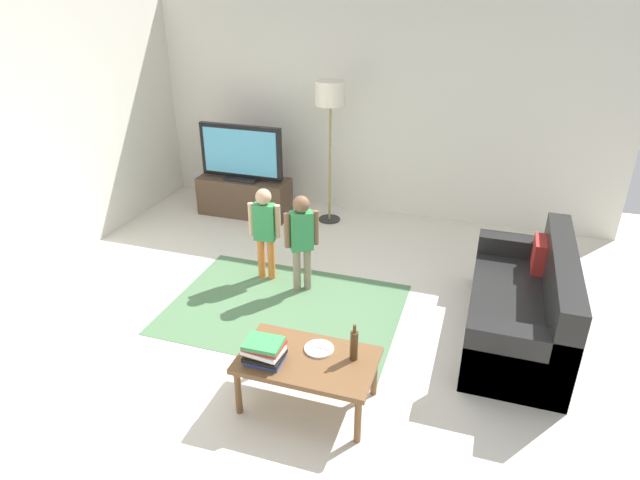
# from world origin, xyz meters

# --- Properties ---
(ground) EXTENTS (7.80, 7.80, 0.00)m
(ground) POSITION_xyz_m (0.00, 0.00, 0.00)
(ground) COLOR beige
(wall_back) EXTENTS (6.00, 0.12, 2.70)m
(wall_back) POSITION_xyz_m (0.00, 3.00, 1.35)
(wall_back) COLOR silver
(wall_back) RESTS_ON ground
(wall_left) EXTENTS (0.12, 6.00, 2.70)m
(wall_left) POSITION_xyz_m (-3.00, 0.00, 1.35)
(wall_left) COLOR silver
(wall_left) RESTS_ON ground
(area_rug) EXTENTS (2.20, 1.60, 0.01)m
(area_rug) POSITION_xyz_m (-0.27, 0.31, 0.00)
(area_rug) COLOR #4C724C
(area_rug) RESTS_ON ground
(tv_stand) EXTENTS (1.20, 0.44, 0.50)m
(tv_stand) POSITION_xyz_m (-1.61, 2.30, 0.24)
(tv_stand) COLOR #4C3828
(tv_stand) RESTS_ON ground
(tv) EXTENTS (1.10, 0.28, 0.71)m
(tv) POSITION_xyz_m (-1.61, 2.28, 0.85)
(tv) COLOR black
(tv) RESTS_ON tv_stand
(couch) EXTENTS (0.80, 1.80, 0.86)m
(couch) POSITION_xyz_m (1.92, 0.55, 0.29)
(couch) COLOR black
(couch) RESTS_ON ground
(floor_lamp) EXTENTS (0.36, 0.36, 1.78)m
(floor_lamp) POSITION_xyz_m (-0.47, 2.45, 1.54)
(floor_lamp) COLOR #262626
(floor_lamp) RESTS_ON ground
(child_near_tv) EXTENTS (0.34, 0.16, 1.01)m
(child_near_tv) POSITION_xyz_m (-0.66, 0.82, 0.61)
(child_near_tv) COLOR orange
(child_near_tv) RESTS_ON ground
(child_center) EXTENTS (0.30, 0.22, 1.03)m
(child_center) POSITION_xyz_m (-0.23, 0.71, 0.62)
(child_center) COLOR gray
(child_center) RESTS_ON ground
(coffee_table) EXTENTS (1.00, 0.60, 0.42)m
(coffee_table) POSITION_xyz_m (0.37, -0.82, 0.37)
(coffee_table) COLOR brown
(coffee_table) RESTS_ON ground
(book_stack) EXTENTS (0.29, 0.24, 0.17)m
(book_stack) POSITION_xyz_m (0.08, -0.94, 0.51)
(book_stack) COLOR #334CA5
(book_stack) RESTS_ON coffee_table
(bottle) EXTENTS (0.06, 0.06, 0.29)m
(bottle) POSITION_xyz_m (0.69, -0.72, 0.54)
(bottle) COLOR #4C3319
(bottle) RESTS_ON coffee_table
(tv_remote) EXTENTS (0.17, 0.13, 0.02)m
(tv_remote) POSITION_xyz_m (0.07, -0.72, 0.43)
(tv_remote) COLOR black
(tv_remote) RESTS_ON coffee_table
(plate) EXTENTS (0.22, 0.22, 0.02)m
(plate) POSITION_xyz_m (0.42, -0.70, 0.43)
(plate) COLOR white
(plate) RESTS_ON coffee_table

